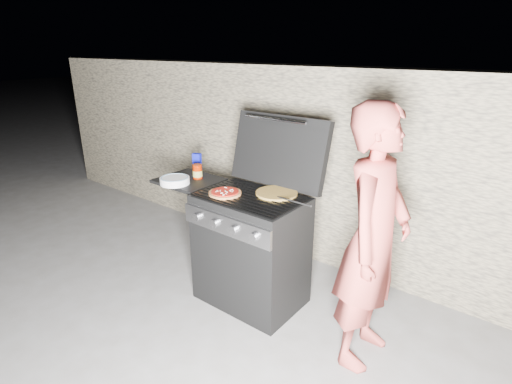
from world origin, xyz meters
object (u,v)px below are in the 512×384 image
Objects in this scene: pizza_topped at (225,192)px; sauce_jar at (197,171)px; person at (373,240)px; gas_grill at (227,240)px.

pizza_topped is 2.02× the size of sauce_jar.
person reaches higher than pizza_topped.
pizza_topped reaches higher than gas_grill.
sauce_jar is (-0.46, 0.16, 0.04)m from pizza_topped.
gas_grill is 0.64m from sauce_jar.
gas_grill is 1.28m from person.
sauce_jar is at bearing 160.57° from pizza_topped.
gas_grill is 0.79× the size of person.
sauce_jar is 0.07× the size of person.
gas_grill is at bearing 129.14° from pizza_topped.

